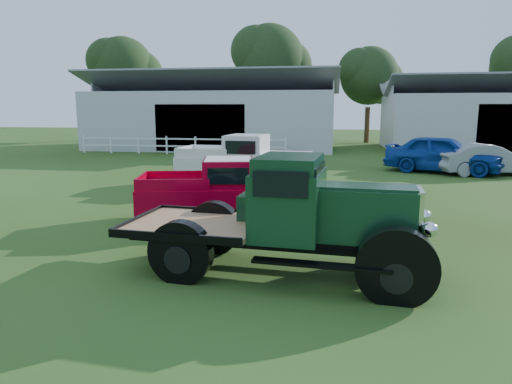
% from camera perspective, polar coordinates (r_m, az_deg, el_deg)
% --- Properties ---
extents(ground, '(120.00, 120.00, 0.00)m').
position_cam_1_polar(ground, '(9.91, -2.30, -7.19)').
color(ground, '#273B0B').
extents(shed_left, '(18.80, 10.20, 5.60)m').
position_cam_1_polar(shed_left, '(36.37, -4.87, 10.01)').
color(shed_left, '#A2A2A2').
rests_on(shed_left, ground).
extents(shed_right, '(16.80, 9.20, 5.20)m').
position_cam_1_polar(shed_right, '(38.21, 28.17, 8.56)').
color(shed_right, '#A2A2A2').
rests_on(shed_right, ground).
extents(fence_rail, '(14.20, 0.16, 1.20)m').
position_cam_1_polar(fence_rail, '(30.98, -9.36, 5.79)').
color(fence_rail, white).
rests_on(fence_rail, ground).
extents(tree_a, '(6.30, 6.30, 10.50)m').
position_cam_1_polar(tree_a, '(46.77, -16.22, 12.71)').
color(tree_a, black).
rests_on(tree_a, ground).
extents(tree_b, '(6.90, 6.90, 11.50)m').
position_cam_1_polar(tree_b, '(43.74, 1.66, 13.96)').
color(tree_b, black).
rests_on(tree_b, ground).
extents(tree_c, '(5.40, 5.40, 9.00)m').
position_cam_1_polar(tree_c, '(42.39, 13.88, 12.09)').
color(tree_c, black).
rests_on(tree_c, ground).
extents(vintage_flatbed, '(5.65, 2.62, 2.17)m').
position_cam_1_polar(vintage_flatbed, '(8.26, 3.40, -2.94)').
color(vintage_flatbed, '#133922').
rests_on(vintage_flatbed, ground).
extents(red_pickup, '(4.97, 2.76, 1.71)m').
position_cam_1_polar(red_pickup, '(12.23, -3.89, 0.30)').
color(red_pickup, '#AF001F').
rests_on(red_pickup, ground).
extents(white_pickup, '(5.49, 2.50, 1.96)m').
position_cam_1_polar(white_pickup, '(17.90, -1.48, 3.91)').
color(white_pickup, silver).
rests_on(white_pickup, ground).
extents(misc_car_blue, '(5.64, 3.92, 1.78)m').
position_cam_1_polar(misc_car_blue, '(23.31, 22.32, 4.42)').
color(misc_car_blue, navy).
rests_on(misc_car_blue, ground).
extents(misc_car_grey, '(4.54, 2.43, 1.42)m').
position_cam_1_polar(misc_car_grey, '(23.39, 26.73, 3.66)').
color(misc_car_grey, gray).
rests_on(misc_car_grey, ground).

